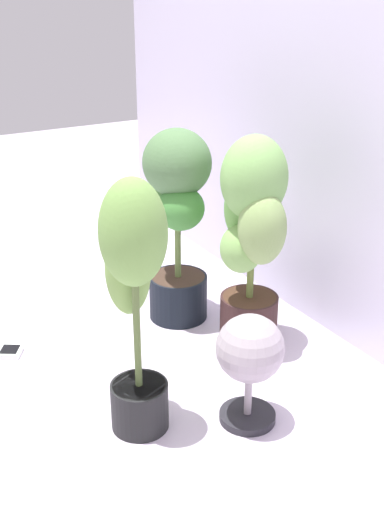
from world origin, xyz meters
TOP-DOWN VIEW (x-y plane):
  - ground_plane at (0.00, 0.00)m, footprint 8.00×8.00m
  - mylar_back_wall at (0.00, 0.86)m, footprint 3.20×0.01m
  - potted_plant_back_left at (-0.31, 0.39)m, footprint 0.39×0.29m
  - potted_plant_front_right at (0.25, -0.06)m, footprint 0.27×0.20m
  - potted_plant_back_center at (0.00, 0.53)m, footprint 0.37×0.31m
  - hygrometer_box at (-0.35, -0.30)m, footprint 0.11×0.11m
  - floor_fan at (0.41, 0.24)m, footprint 0.24×0.24m

SIDE VIEW (x-z plane):
  - ground_plane at x=0.00m, z-range 0.00..0.00m
  - hygrometer_box at x=-0.35m, z-range 0.00..0.03m
  - floor_fan at x=0.41m, z-range 0.06..0.43m
  - potted_plant_back_left at x=-0.31m, z-range 0.07..0.86m
  - potted_plant_back_center at x=0.00m, z-range 0.06..0.87m
  - potted_plant_front_right at x=0.25m, z-range 0.08..0.89m
  - mylar_back_wall at x=0.00m, z-range 0.00..2.00m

